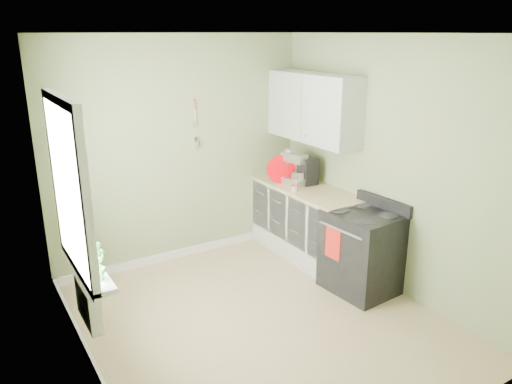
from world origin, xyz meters
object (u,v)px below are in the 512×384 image
coffee_maker (307,172)px  kettle (276,173)px  stove (362,251)px  stand_mixer (294,169)px

coffee_maker → kettle: bearing=124.4°
kettle → coffee_maker: size_ratio=0.56×
stove → coffee_maker: size_ratio=3.05×
stove → stand_mixer: size_ratio=2.36×
stove → stand_mixer: stand_mixer is taller
stand_mixer → kettle: (-0.09, 0.25, -0.09)m
stove → coffee_maker: 1.28m
stove → coffee_maker: (0.10, 1.12, 0.61)m
stove → kettle: 1.56m
kettle → coffee_maker: (0.23, -0.34, 0.06)m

